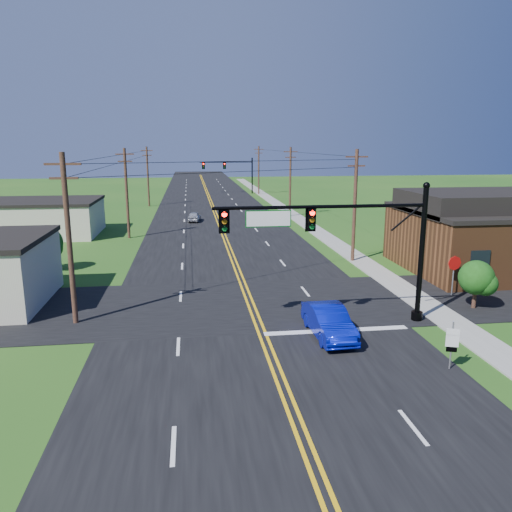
{
  "coord_description": "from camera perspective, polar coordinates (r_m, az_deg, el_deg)",
  "views": [
    {
      "loc": [
        -3.26,
        -16.33,
        9.38
      ],
      "look_at": [
        0.24,
        10.0,
        3.4
      ],
      "focal_mm": 35.0,
      "sensor_mm": 36.0,
      "label": 1
    }
  ],
  "objects": [
    {
      "name": "distant_car",
      "position": [
        62.13,
        -7.07,
        4.46
      ],
      "size": [
        1.82,
        3.62,
        1.18
      ],
      "primitive_type": "imported",
      "rotation": [
        0.0,
        0.0,
        3.02
      ],
      "color": "#BBBCC0",
      "rests_on": "ground"
    },
    {
      "name": "shrub_corner",
      "position": [
        31.43,
        23.87,
        -2.29
      ],
      "size": [
        2.0,
        2.0,
        2.86
      ],
      "color": "#352318",
      "rests_on": "ground"
    },
    {
      "name": "utility_pole_left_a",
      "position": [
        27.45,
        -20.61,
        2.09
      ],
      "size": [
        1.8,
        0.28,
        9.0
      ],
      "color": "#352318",
      "rests_on": "ground"
    },
    {
      "name": "utility_pole_right_c",
      "position": [
        95.34,
        0.31,
        9.89
      ],
      "size": [
        1.8,
        0.28,
        9.0
      ],
      "color": "#352318",
      "rests_on": "ground"
    },
    {
      "name": "stop_sign",
      "position": [
        33.49,
        21.71,
        -1.2
      ],
      "size": [
        0.92,
        0.17,
        2.59
      ],
      "rotation": [
        0.0,
        0.0,
        0.13
      ],
      "color": "slate",
      "rests_on": "ground"
    },
    {
      "name": "utility_pole_right_b",
      "position": [
        65.8,
        3.93,
        8.6
      ],
      "size": [
        1.8,
        0.28,
        9.0
      ],
      "color": "#352318",
      "rests_on": "ground"
    },
    {
      "name": "signal_mast_main",
      "position": [
        25.9,
        9.61,
        2.21
      ],
      "size": [
        11.3,
        0.6,
        7.48
      ],
      "color": "black",
      "rests_on": "ground"
    },
    {
      "name": "tree_left",
      "position": [
        40.45,
        -22.85,
        1.4
      ],
      "size": [
        2.4,
        2.4,
        3.37
      ],
      "color": "#352318",
      "rests_on": "ground"
    },
    {
      "name": "blue_car",
      "position": [
        25.14,
        8.29,
        -7.49
      ],
      "size": [
        1.81,
        4.72,
        1.54
      ],
      "primitive_type": "imported",
      "rotation": [
        0.0,
        0.0,
        0.04
      ],
      "color": "#0712AA",
      "rests_on": "ground"
    },
    {
      "name": "signal_mast_far",
      "position": [
        96.75,
        -3.05,
        9.81
      ],
      "size": [
        10.98,
        0.6,
        7.48
      ],
      "color": "black",
      "rests_on": "ground"
    },
    {
      "name": "road_main",
      "position": [
        67.06,
        -4.73,
        4.62
      ],
      "size": [
        16.0,
        220.0,
        0.04
      ],
      "primitive_type": "cube",
      "color": "black",
      "rests_on": "ground"
    },
    {
      "name": "utility_pole_right_a",
      "position": [
        40.76,
        11.22,
        5.88
      ],
      "size": [
        1.8,
        0.28,
        9.0
      ],
      "color": "#352318",
      "rests_on": "ground"
    },
    {
      "name": "route_sign",
      "position": [
        22.79,
        21.49,
        -9.15
      ],
      "size": [
        0.52,
        0.19,
        2.14
      ],
      "rotation": [
        0.0,
        0.0,
        -0.31
      ],
      "color": "slate",
      "rests_on": "ground"
    },
    {
      "name": "brick_building",
      "position": [
        42.05,
        26.16,
        1.76
      ],
      "size": [
        14.2,
        11.2,
        4.7
      ],
      "color": "brown",
      "rests_on": "ground"
    },
    {
      "name": "tree_right_back",
      "position": [
        46.99,
        16.75,
        3.85
      ],
      "size": [
        3.0,
        3.0,
        4.1
      ],
      "color": "#352318",
      "rests_on": "ground"
    },
    {
      "name": "sidewalk",
      "position": [
        58.73,
        6.08,
        3.47
      ],
      "size": [
        2.0,
        160.0,
        0.08
      ],
      "primitive_type": "cube",
      "color": "gray",
      "rests_on": "ground"
    },
    {
      "name": "road_cross",
      "position": [
        30.01,
        -0.97,
        -5.49
      ],
      "size": [
        70.0,
        10.0,
        0.04
      ],
      "primitive_type": "cube",
      "color": "black",
      "rests_on": "ground"
    },
    {
      "name": "utility_pole_left_b",
      "position": [
        51.91,
        -14.56,
        7.14
      ],
      "size": [
        1.8,
        0.28,
        9.0
      ],
      "color": "#352318",
      "rests_on": "ground"
    },
    {
      "name": "utility_pole_left_c",
      "position": [
        78.71,
        -12.26,
        9.01
      ],
      "size": [
        1.8,
        0.28,
        9.0
      ],
      "color": "#352318",
      "rests_on": "ground"
    },
    {
      "name": "ground",
      "position": [
        19.11,
        3.37,
        -16.74
      ],
      "size": [
        260.0,
        260.0,
        0.0
      ],
      "primitive_type": "plane",
      "color": "#1E4D16",
      "rests_on": "ground"
    },
    {
      "name": "cream_bldg_far",
      "position": [
        57.06,
        -23.58,
        4.05
      ],
      "size": [
        12.2,
        9.2,
        3.7
      ],
      "color": "#BCB8A1",
      "rests_on": "ground"
    }
  ]
}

